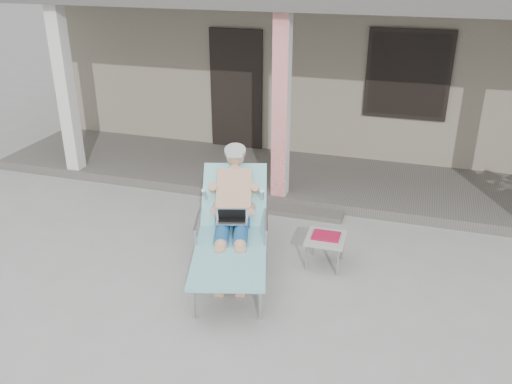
% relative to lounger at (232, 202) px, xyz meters
% --- Properties ---
extents(ground, '(60.00, 60.00, 0.00)m').
position_rel_lounger_xyz_m(ground, '(0.08, -0.28, -0.84)').
color(ground, '#9E9E99').
rests_on(ground, ground).
extents(house, '(10.40, 5.40, 3.30)m').
position_rel_lounger_xyz_m(house, '(0.08, 6.22, 0.83)').
color(house, gray).
rests_on(house, ground).
extents(porch_deck, '(10.00, 2.00, 0.15)m').
position_rel_lounger_xyz_m(porch_deck, '(0.08, 2.72, -0.76)').
color(porch_deck, '#605B56').
rests_on(porch_deck, ground).
extents(porch_overhang, '(10.00, 2.30, 2.85)m').
position_rel_lounger_xyz_m(porch_overhang, '(0.08, 2.67, 1.95)').
color(porch_overhang, silver).
rests_on(porch_overhang, porch_deck).
extents(porch_step, '(2.00, 0.30, 0.07)m').
position_rel_lounger_xyz_m(porch_step, '(0.08, 1.57, -0.80)').
color(porch_step, '#605B56').
rests_on(porch_step, ground).
extents(lounger, '(1.31, 2.16, 1.36)m').
position_rel_lounger_xyz_m(lounger, '(0.00, 0.00, 0.00)').
color(lounger, '#B7B7BC').
rests_on(lounger, ground).
extents(side_table, '(0.46, 0.46, 0.41)m').
position_rel_lounger_xyz_m(side_table, '(1.05, 0.33, -0.49)').
color(side_table, '#ABABA6').
rests_on(side_table, ground).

